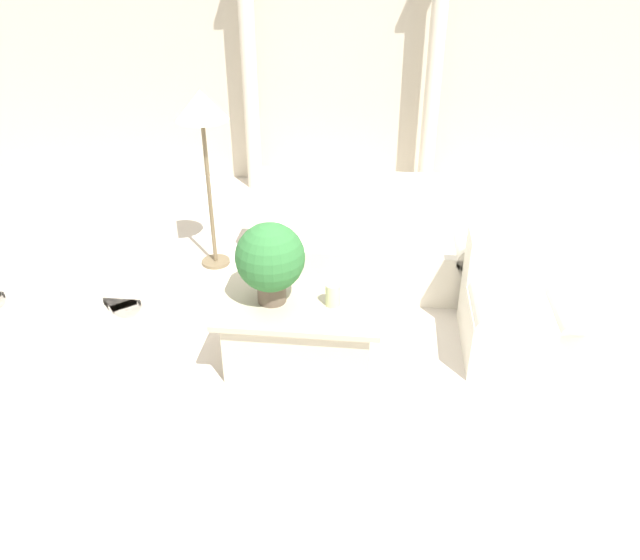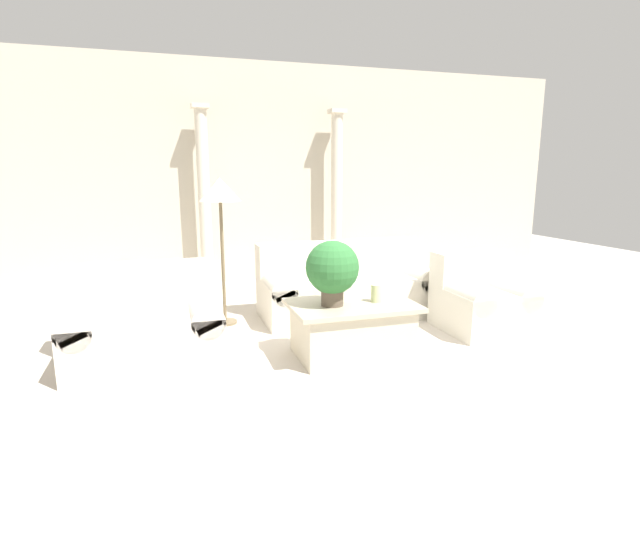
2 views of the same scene
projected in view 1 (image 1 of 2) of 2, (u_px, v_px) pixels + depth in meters
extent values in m
plane|color=beige|center=(293.00, 331.00, 4.82)|extent=(16.00, 16.00, 0.00)
cube|color=beige|center=(333.00, 41.00, 6.76)|extent=(10.00, 0.06, 3.20)
cube|color=beige|center=(368.00, 255.00, 5.42)|extent=(1.97, 0.89, 0.45)
cube|color=beige|center=(371.00, 198.00, 5.45)|extent=(1.97, 0.31, 0.38)
cylinder|color=beige|center=(271.00, 230.00, 5.40)|extent=(0.28, 0.89, 0.28)
cylinder|color=beige|center=(469.00, 239.00, 5.24)|extent=(0.28, 0.89, 0.28)
cube|color=silver|center=(86.00, 290.00, 4.91)|extent=(1.29, 0.89, 0.45)
cube|color=silver|center=(91.00, 226.00, 4.95)|extent=(1.29, 0.31, 0.38)
cylinder|color=silver|center=(19.00, 264.00, 4.86)|extent=(0.28, 0.89, 0.28)
cylinder|color=silver|center=(144.00, 271.00, 4.77)|extent=(0.28, 0.89, 0.28)
cube|color=beige|center=(301.00, 333.00, 4.41)|extent=(0.98, 0.66, 0.45)
cube|color=#B3A98F|center=(300.00, 304.00, 4.28)|extent=(1.11, 0.75, 0.04)
cylinder|color=brown|center=(272.00, 292.00, 4.24)|extent=(0.20, 0.20, 0.14)
sphere|color=#2D6B33|center=(270.00, 257.00, 4.11)|extent=(0.47, 0.47, 0.47)
cylinder|color=beige|center=(333.00, 295.00, 4.20)|extent=(0.10, 0.10, 0.16)
cylinder|color=brown|center=(216.00, 262.00, 5.75)|extent=(0.26, 0.26, 0.03)
cylinder|color=brown|center=(209.00, 194.00, 5.41)|extent=(0.04, 0.04, 1.31)
cone|color=silver|center=(201.00, 105.00, 5.02)|extent=(0.44, 0.44, 0.24)
cylinder|color=beige|center=(250.00, 79.00, 6.76)|extent=(0.17, 0.17, 2.48)
cylinder|color=beige|center=(433.00, 84.00, 6.57)|extent=(0.17, 0.17, 2.48)
cube|color=beige|center=(522.00, 324.00, 4.50)|extent=(0.82, 0.83, 0.44)
cube|color=beige|center=(525.00, 258.00, 4.53)|extent=(0.82, 0.29, 0.35)
cylinder|color=beige|center=(487.00, 302.00, 4.44)|extent=(0.28, 0.83, 0.28)
cylinder|color=beige|center=(566.00, 306.00, 4.39)|extent=(0.28, 0.83, 0.28)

